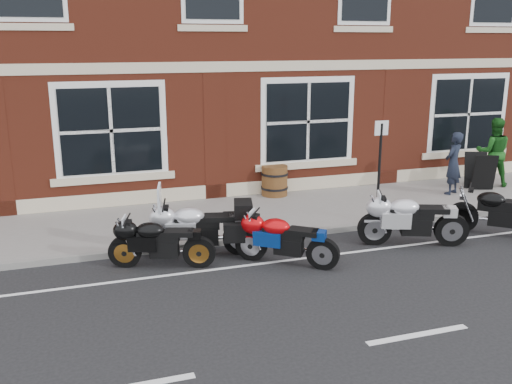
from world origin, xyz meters
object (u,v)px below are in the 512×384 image
moto_sport_red (285,238)px  parking_sign (380,164)px  moto_naked_black (498,210)px  pedestrian_right (493,152)px  barrel_planter (275,181)px  a_board_sign (480,171)px  moto_sport_silver (411,218)px  pedestrian_left (453,163)px  moto_sport_black (160,241)px  moto_touring_silver (197,226)px

moto_sport_red → parking_sign: size_ratio=0.73×
moto_naked_black → parking_sign: bearing=99.5°
pedestrian_right → barrel_planter: bearing=18.7°
a_board_sign → barrel_planter: bearing=-171.4°
moto_sport_silver → a_board_sign: a_board_sign is taller
moto_naked_black → moto_sport_red: bearing=133.9°
barrel_planter → pedestrian_left: bearing=-16.6°
pedestrian_right → a_board_sign: pedestrian_right is taller
moto_sport_black → parking_sign: 5.14m
pedestrian_right → pedestrian_left: bearing=42.1°
moto_naked_black → parking_sign: parking_sign is taller
moto_sport_red → pedestrian_right: (7.41, 3.35, 0.55)m
moto_sport_silver → pedestrian_left: bearing=-27.0°
parking_sign → barrel_planter: bearing=118.7°
moto_naked_black → a_board_sign: a_board_sign is taller
moto_sport_silver → parking_sign: parking_sign is taller
moto_sport_red → barrel_planter: 4.44m
pedestrian_left → pedestrian_right: pedestrian_right is taller
moto_sport_silver → pedestrian_right: pedestrian_right is taller
moto_naked_black → parking_sign: size_ratio=0.74×
moto_touring_silver → moto_sport_red: size_ratio=1.32×
moto_sport_silver → parking_sign: size_ratio=0.94×
pedestrian_right → parking_sign: size_ratio=0.84×
moto_naked_black → a_board_sign: size_ratio=1.66×
barrel_planter → moto_touring_silver: bearing=-130.2°
moto_sport_black → barrel_planter: bearing=-25.4°
a_board_sign → barrel_planter: 5.58m
pedestrian_left → a_board_sign: size_ratio=1.65×
barrel_planter → parking_sign: parking_sign is taller
moto_touring_silver → barrel_planter: 4.30m
pedestrian_right → barrel_planter: pedestrian_right is taller
moto_sport_silver → a_board_sign: size_ratio=2.14×
moto_sport_silver → moto_sport_black: bearing=105.9°
moto_sport_black → pedestrian_right: (9.61, 2.77, 0.56)m
moto_sport_black → pedestrian_left: size_ratio=1.15×
moto_touring_silver → moto_sport_red: moto_touring_silver is taller
moto_naked_black → a_board_sign: bearing=9.3°
moto_naked_black → parking_sign: (-2.10, 1.36, 0.87)m
a_board_sign → parking_sign: bearing=-137.8°
moto_sport_red → barrel_planter: bearing=20.1°
moto_sport_red → pedestrian_left: (5.79, 2.91, 0.43)m
moto_touring_silver → a_board_sign: (8.24, 2.13, 0.03)m
a_board_sign → barrel_planter: size_ratio=1.27×
moto_sport_silver → moto_sport_red: bearing=114.1°
barrel_planter → moto_sport_silver: bearing=-70.8°
moto_sport_red → pedestrian_right: bearing=-27.9°
barrel_planter → moto_sport_red: bearing=-107.6°
moto_sport_red → moto_sport_silver: size_ratio=0.77×
moto_sport_red → moto_sport_black: size_ratio=0.87×
moto_touring_silver → pedestrian_right: pedestrian_right is taller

